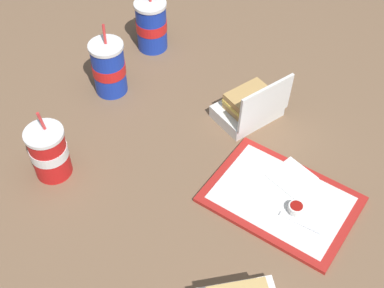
{
  "coord_description": "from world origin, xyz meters",
  "views": [
    {
      "loc": [
        -0.66,
        0.71,
        1.12
      ],
      "look_at": [
        -0.01,
        0.01,
        0.05
      ],
      "focal_mm": 50.0,
      "sensor_mm": 36.0,
      "label": 1
    }
  ],
  "objects_px": {
    "clamshell_sandwich_corner": "(249,106)",
    "soda_cup_right": "(151,25)",
    "food_tray": "(281,199)",
    "plastic_fork": "(300,223)",
    "soda_cup_front": "(109,68)",
    "ketchup_cup": "(296,208)",
    "soda_cup_left": "(49,152)"
  },
  "relations": [
    {
      "from": "food_tray",
      "to": "soda_cup_front",
      "type": "distance_m",
      "value": 0.64
    },
    {
      "from": "clamshell_sandwich_corner",
      "to": "soda_cup_right",
      "type": "height_order",
      "value": "soda_cup_right"
    },
    {
      "from": "plastic_fork",
      "to": "clamshell_sandwich_corner",
      "type": "bearing_deg",
      "value": -43.53
    },
    {
      "from": "clamshell_sandwich_corner",
      "to": "soda_cup_front",
      "type": "bearing_deg",
      "value": 26.72
    },
    {
      "from": "ketchup_cup",
      "to": "soda_cup_left",
      "type": "relative_size",
      "value": 0.19
    },
    {
      "from": "clamshell_sandwich_corner",
      "to": "soda_cup_right",
      "type": "xyz_separation_m",
      "value": [
        0.45,
        -0.04,
        0.04
      ]
    },
    {
      "from": "soda_cup_front",
      "to": "soda_cup_right",
      "type": "height_order",
      "value": "soda_cup_front"
    },
    {
      "from": "soda_cup_front",
      "to": "soda_cup_right",
      "type": "distance_m",
      "value": 0.24
    },
    {
      "from": "ketchup_cup",
      "to": "soda_cup_right",
      "type": "relative_size",
      "value": 0.17
    },
    {
      "from": "soda_cup_right",
      "to": "soda_cup_left",
      "type": "bearing_deg",
      "value": 109.16
    },
    {
      "from": "food_tray",
      "to": "soda_cup_right",
      "type": "xyz_separation_m",
      "value": [
        0.7,
        -0.22,
        0.08
      ]
    },
    {
      "from": "clamshell_sandwich_corner",
      "to": "soda_cup_front",
      "type": "xyz_separation_m",
      "value": [
        0.39,
        0.19,
        0.04
      ]
    },
    {
      "from": "ketchup_cup",
      "to": "soda_cup_front",
      "type": "xyz_separation_m",
      "value": [
        0.69,
        0.0,
        0.06
      ]
    },
    {
      "from": "food_tray",
      "to": "plastic_fork",
      "type": "relative_size",
      "value": 3.67
    },
    {
      "from": "soda_cup_left",
      "to": "soda_cup_front",
      "type": "distance_m",
      "value": 0.35
    },
    {
      "from": "food_tray",
      "to": "ketchup_cup",
      "type": "bearing_deg",
      "value": 168.51
    },
    {
      "from": "food_tray",
      "to": "soda_cup_front",
      "type": "xyz_separation_m",
      "value": [
        0.64,
        0.01,
        0.08
      ]
    },
    {
      "from": "food_tray",
      "to": "soda_cup_right",
      "type": "relative_size",
      "value": 1.75
    },
    {
      "from": "ketchup_cup",
      "to": "soda_cup_right",
      "type": "xyz_separation_m",
      "value": [
        0.75,
        -0.23,
        0.06
      ]
    },
    {
      "from": "soda_cup_left",
      "to": "soda_cup_right",
      "type": "relative_size",
      "value": 0.92
    },
    {
      "from": "plastic_fork",
      "to": "soda_cup_left",
      "type": "relative_size",
      "value": 0.52
    },
    {
      "from": "plastic_fork",
      "to": "soda_cup_right",
      "type": "xyz_separation_m",
      "value": [
        0.78,
        -0.25,
        0.07
      ]
    },
    {
      "from": "soda_cup_left",
      "to": "clamshell_sandwich_corner",
      "type": "bearing_deg",
      "value": -116.1
    },
    {
      "from": "plastic_fork",
      "to": "soda_cup_front",
      "type": "bearing_deg",
      "value": -12.59
    },
    {
      "from": "clamshell_sandwich_corner",
      "to": "soda_cup_front",
      "type": "height_order",
      "value": "soda_cup_front"
    },
    {
      "from": "soda_cup_right",
      "to": "plastic_fork",
      "type": "bearing_deg",
      "value": 162.06
    },
    {
      "from": "soda_cup_front",
      "to": "food_tray",
      "type": "bearing_deg",
      "value": -178.68
    },
    {
      "from": "soda_cup_front",
      "to": "soda_cup_right",
      "type": "xyz_separation_m",
      "value": [
        0.06,
        -0.24,
        -0.0
      ]
    },
    {
      "from": "soda_cup_left",
      "to": "plastic_fork",
      "type": "bearing_deg",
      "value": -152.51
    },
    {
      "from": "plastic_fork",
      "to": "soda_cup_right",
      "type": "height_order",
      "value": "soda_cup_right"
    },
    {
      "from": "soda_cup_right",
      "to": "ketchup_cup",
      "type": "bearing_deg",
      "value": 162.83
    },
    {
      "from": "food_tray",
      "to": "plastic_fork",
      "type": "bearing_deg",
      "value": 158.9
    }
  ]
}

